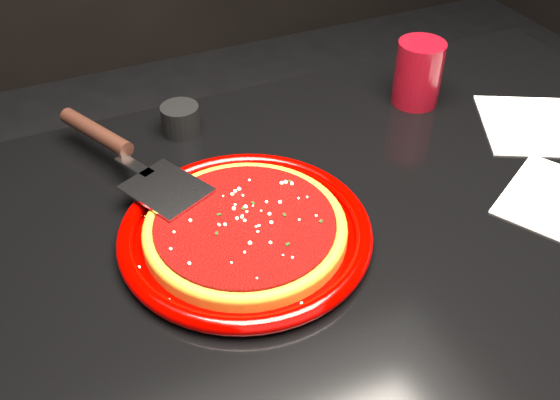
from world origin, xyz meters
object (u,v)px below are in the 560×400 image
object	(u,v)px
cup	(418,73)
pizza_server	(129,155)
plate	(245,232)
ramekin	(181,119)

from	to	relation	value
cup	pizza_server	bearing A→B (deg)	-178.27
pizza_server	plate	bearing A→B (deg)	-86.99
pizza_server	ramekin	distance (m)	0.13
plate	cup	size ratio (longest dim) A/B	3.00
pizza_server	cup	size ratio (longest dim) A/B	3.26
plate	pizza_server	xyz separation A→B (m)	(-0.10, 0.18, 0.03)
cup	ramekin	world-z (taller)	cup
pizza_server	ramekin	xyz separation A→B (m)	(0.10, 0.08, -0.02)
cup	ramekin	size ratio (longest dim) A/B	1.81
ramekin	pizza_server	bearing A→B (deg)	-138.59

